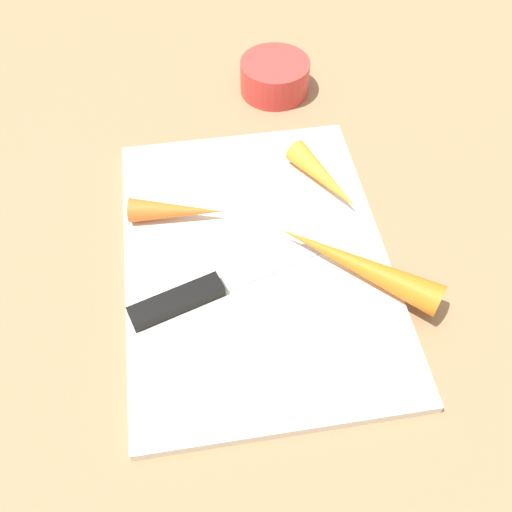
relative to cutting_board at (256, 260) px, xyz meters
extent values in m
plane|color=#8C6D4C|center=(0.00, 0.00, -0.01)|extent=(1.40, 1.40, 0.00)
cube|color=silver|center=(0.00, 0.00, 0.00)|extent=(0.36, 0.26, 0.01)
cube|color=#B7B7BC|center=(0.01, 0.01, 0.01)|extent=(0.05, 0.11, 0.00)
cube|color=black|center=(0.05, -0.08, 0.01)|extent=(0.05, 0.09, 0.01)
cone|color=orange|center=(0.04, 0.09, 0.02)|extent=(0.13, 0.15, 0.03)
cone|color=orange|center=(-0.06, -0.07, 0.02)|extent=(0.04, 0.10, 0.03)
cone|color=orange|center=(-0.08, 0.09, 0.02)|extent=(0.11, 0.07, 0.03)
cylinder|color=red|center=(-0.27, 0.07, 0.02)|extent=(0.09, 0.09, 0.04)
camera|label=1|loc=(0.33, -0.05, 0.46)|focal=39.43mm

